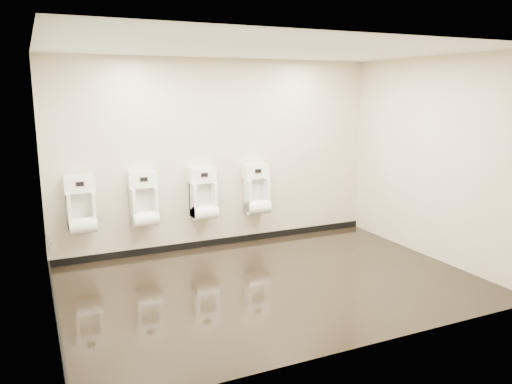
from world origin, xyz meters
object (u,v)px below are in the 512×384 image
at_px(access_panel, 48,243).
at_px(urinal_3, 257,193).
at_px(urinal_1, 144,203).
at_px(urinal_2, 204,197).
at_px(urinal_0, 81,209).

bearing_deg(access_panel, urinal_3, 7.86).
height_order(urinal_1, urinal_3, same).
height_order(urinal_2, urinal_3, same).
bearing_deg(urinal_3, access_panel, -172.14).
bearing_deg(urinal_0, access_panel, -137.01).
bearing_deg(urinal_1, access_panel, -161.99).
height_order(urinal_1, urinal_2, same).
bearing_deg(urinal_2, urinal_1, 180.00).
height_order(access_panel, urinal_0, urinal_0).
bearing_deg(urinal_2, urinal_0, 180.00).
distance_m(access_panel, urinal_0, 0.68).
relative_size(urinal_0, urinal_3, 1.00).
xyz_separation_m(urinal_1, urinal_2, (0.87, 0.00, 0.00)).
xyz_separation_m(access_panel, urinal_3, (3.01, 0.42, 0.30)).
height_order(urinal_0, urinal_2, same).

